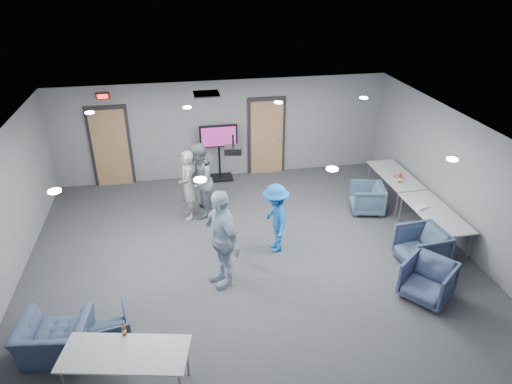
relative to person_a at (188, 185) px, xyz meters
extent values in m
plane|color=#33363A|center=(1.12, -1.79, -0.84)|extent=(9.00, 9.00, 0.00)
plane|color=silver|center=(1.12, -1.79, 1.86)|extent=(9.00, 9.00, 0.00)
cube|color=slate|center=(1.12, 2.21, 0.51)|extent=(9.00, 0.02, 2.70)
cube|color=slate|center=(1.12, -5.79, 0.51)|extent=(9.00, 0.02, 2.70)
cube|color=slate|center=(-3.38, -1.79, 0.51)|extent=(0.02, 8.00, 2.70)
cube|color=slate|center=(5.62, -1.79, 0.51)|extent=(0.02, 8.00, 2.70)
cube|color=black|center=(-1.88, 2.18, 0.24)|extent=(1.06, 0.06, 2.24)
cube|color=#9F704D|center=(-1.88, 2.14, 0.21)|extent=(0.90, 0.05, 2.10)
cylinder|color=gray|center=(-1.53, 2.09, 0.16)|extent=(0.04, 0.10, 0.04)
cube|color=black|center=(2.32, 2.18, 0.24)|extent=(1.06, 0.06, 2.24)
cube|color=#9F704D|center=(2.32, 2.14, 0.21)|extent=(0.90, 0.05, 2.10)
cylinder|color=gray|center=(2.67, 2.09, 0.16)|extent=(0.04, 0.10, 0.04)
cube|color=black|center=(-1.88, 2.15, 1.61)|extent=(0.32, 0.06, 0.16)
cube|color=#FF0C0C|center=(-1.88, 2.11, 1.61)|extent=(0.26, 0.02, 0.11)
cube|color=black|center=(0.62, 1.01, 1.84)|extent=(0.60, 0.60, 0.03)
cylinder|color=white|center=(-1.88, -3.59, 1.84)|extent=(0.18, 0.18, 0.02)
cylinder|color=white|center=(-1.88, 0.01, 1.84)|extent=(0.18, 0.18, 0.02)
cylinder|color=white|center=(0.12, -3.59, 1.84)|extent=(0.18, 0.18, 0.02)
cylinder|color=white|center=(0.12, 0.01, 1.84)|extent=(0.18, 0.18, 0.02)
cylinder|color=white|center=(2.12, -3.59, 1.84)|extent=(0.18, 0.18, 0.02)
cylinder|color=white|center=(2.12, 0.01, 1.84)|extent=(0.18, 0.18, 0.02)
cylinder|color=white|center=(4.12, -3.59, 1.84)|extent=(0.18, 0.18, 0.02)
cylinder|color=white|center=(4.12, 0.01, 1.84)|extent=(0.18, 0.18, 0.02)
imported|color=gray|center=(0.00, 0.00, 0.00)|extent=(0.41, 0.62, 1.69)
imported|color=slate|center=(0.27, 0.04, 0.06)|extent=(0.85, 1.00, 1.81)
imported|color=#99AEC5|center=(0.49, -2.57, 0.13)|extent=(0.86, 1.24, 1.95)
imported|color=#1A5AAA|center=(1.70, -1.71, -0.08)|extent=(0.60, 1.00, 1.52)
imported|color=#3D566A|center=(4.24, -0.52, -0.49)|extent=(0.93, 0.91, 0.71)
imported|color=#384861|center=(4.47, -2.74, -0.45)|extent=(0.92, 0.90, 0.78)
imported|color=#394463|center=(4.07, -3.70, -0.47)|extent=(1.14, 1.13, 0.75)
imported|color=#324357|center=(-1.50, -3.84, -0.52)|extent=(0.80, 0.82, 0.64)
imported|color=#3E4F6B|center=(-2.26, -3.91, -0.51)|extent=(1.14, 1.03, 0.67)
cube|color=#AFB2B4|center=(5.12, -0.11, -0.13)|extent=(0.75, 1.81, 0.03)
cylinder|color=gray|center=(4.82, 0.71, -0.49)|extent=(0.04, 0.04, 0.70)
cylinder|color=gray|center=(4.82, -0.94, -0.49)|extent=(0.04, 0.04, 0.70)
cylinder|color=gray|center=(5.42, 0.71, -0.49)|extent=(0.04, 0.04, 0.70)
cylinder|color=gray|center=(5.42, -0.94, -0.49)|extent=(0.04, 0.04, 0.70)
cube|color=#AFB2B4|center=(5.12, -2.01, -0.13)|extent=(0.79, 1.88, 0.03)
cylinder|color=gray|center=(4.81, -1.15, -0.49)|extent=(0.04, 0.04, 0.70)
cylinder|color=gray|center=(4.81, -2.88, -0.49)|extent=(0.04, 0.04, 0.70)
cylinder|color=gray|center=(5.43, -1.15, -0.49)|extent=(0.04, 0.04, 0.70)
cylinder|color=gray|center=(5.43, -2.88, -0.49)|extent=(0.04, 0.04, 0.70)
cube|color=#AFB2B4|center=(-1.12, -4.79, -0.13)|extent=(1.85, 1.07, 0.03)
cylinder|color=gray|center=(-0.29, -4.68, -0.49)|extent=(0.04, 0.04, 0.70)
cylinder|color=gray|center=(-1.83, -4.35, -0.49)|extent=(0.04, 0.04, 0.70)
cylinder|color=#603010|center=(-1.14, -4.44, -0.03)|extent=(0.06, 0.06, 0.16)
cylinder|color=#603010|center=(-1.14, -4.44, 0.08)|extent=(0.02, 0.02, 0.07)
cylinder|color=beige|center=(-1.14, -4.44, -0.03)|extent=(0.06, 0.06, 0.05)
cylinder|color=#603010|center=(5.02, -0.56, -0.01)|extent=(0.07, 0.07, 0.20)
cylinder|color=#603010|center=(5.02, -0.56, 0.13)|extent=(0.03, 0.03, 0.09)
cylinder|color=beige|center=(5.02, -0.56, -0.01)|extent=(0.08, 0.08, 0.07)
cube|color=#BE402F|center=(5.11, -0.29, -0.09)|extent=(0.24, 0.21, 0.05)
cube|color=silver|center=(4.89, -1.83, -0.09)|extent=(0.27, 0.22, 0.05)
cube|color=black|center=(0.96, 1.96, -0.81)|extent=(0.68, 0.49, 0.06)
cylinder|color=black|center=(0.96, 1.96, -0.21)|extent=(0.06, 0.06, 1.17)
cube|color=black|center=(0.96, 1.96, 0.42)|extent=(1.02, 0.07, 0.60)
cube|color=#7B1B64|center=(0.96, 1.91, 0.42)|extent=(0.92, 0.01, 0.53)
cylinder|color=black|center=(0.84, -1.85, 1.74)|extent=(0.04, 0.04, 0.22)
cube|color=black|center=(0.84, -1.85, 1.56)|extent=(0.36, 0.33, 0.13)
cylinder|color=black|center=(0.84, -2.00, 1.56)|extent=(0.08, 0.06, 0.08)
camera|label=1|loc=(-0.18, -9.57, 4.71)|focal=32.00mm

